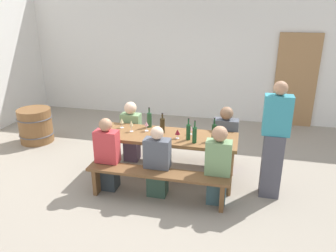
# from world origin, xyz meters

# --- Properties ---
(ground_plane) EXTENTS (24.00, 24.00, 0.00)m
(ground_plane) POSITION_xyz_m (0.00, 0.00, 0.00)
(ground_plane) COLOR gray
(back_wall) EXTENTS (14.00, 0.20, 3.20)m
(back_wall) POSITION_xyz_m (0.00, 3.26, 1.60)
(back_wall) COLOR silver
(back_wall) RESTS_ON ground
(wooden_door) EXTENTS (0.90, 0.06, 2.10)m
(wooden_door) POSITION_xyz_m (2.21, 3.12, 1.05)
(wooden_door) COLOR #9E7247
(wooden_door) RESTS_ON ground
(tasting_table) EXTENTS (2.15, 0.73, 0.75)m
(tasting_table) POSITION_xyz_m (0.00, 0.00, 0.67)
(tasting_table) COLOR brown
(tasting_table) RESTS_ON ground
(bench_near) EXTENTS (2.05, 0.30, 0.45)m
(bench_near) POSITION_xyz_m (0.00, -0.66, 0.36)
(bench_near) COLOR brown
(bench_near) RESTS_ON ground
(bench_far) EXTENTS (2.05, 0.30, 0.45)m
(bench_far) POSITION_xyz_m (0.00, 0.66, 0.36)
(bench_far) COLOR brown
(bench_far) RESTS_ON ground
(wine_bottle_0) EXTENTS (0.08, 0.08, 0.33)m
(wine_bottle_0) POSITION_xyz_m (-0.11, 0.07, 0.88)
(wine_bottle_0) COLOR #332814
(wine_bottle_0) RESTS_ON tasting_table
(wine_bottle_1) EXTENTS (0.06, 0.06, 0.34)m
(wine_bottle_1) POSITION_xyz_m (0.34, -0.11, 0.88)
(wine_bottle_1) COLOR #194723
(wine_bottle_1) RESTS_ON tasting_table
(wine_bottle_2) EXTENTS (0.07, 0.07, 0.35)m
(wine_bottle_2) POSITION_xyz_m (0.45, -0.21, 0.88)
(wine_bottle_2) COLOR #194723
(wine_bottle_2) RESTS_ON tasting_table
(wine_bottle_3) EXTENTS (0.07, 0.07, 0.35)m
(wine_bottle_3) POSITION_xyz_m (0.71, -0.04, 0.88)
(wine_bottle_3) COLOR #143319
(wine_bottle_3) RESTS_ON tasting_table
(wine_bottle_4) EXTENTS (0.08, 0.08, 0.34)m
(wine_bottle_4) POSITION_xyz_m (-0.38, 0.28, 0.88)
(wine_bottle_4) COLOR #234C2D
(wine_bottle_4) RESTS_ON tasting_table
(wine_glass_0) EXTENTS (0.07, 0.07, 0.16)m
(wine_glass_0) POSITION_xyz_m (-0.38, 0.09, 0.87)
(wine_glass_0) COLOR silver
(wine_glass_0) RESTS_ON tasting_table
(wine_glass_1) EXTENTS (0.06, 0.06, 0.16)m
(wine_glass_1) POSITION_xyz_m (-0.81, 0.14, 0.87)
(wine_glass_1) COLOR silver
(wine_glass_1) RESTS_ON tasting_table
(wine_glass_2) EXTENTS (0.07, 0.07, 0.18)m
(wine_glass_2) POSITION_xyz_m (-0.60, 0.02, 0.88)
(wine_glass_2) COLOR silver
(wine_glass_2) RESTS_ON tasting_table
(wine_glass_3) EXTENTS (0.08, 0.08, 0.15)m
(wine_glass_3) POSITION_xyz_m (0.17, -0.10, 0.85)
(wine_glass_3) COLOR silver
(wine_glass_3) RESTS_ON tasting_table
(wine_glass_4) EXTENTS (0.07, 0.07, 0.15)m
(wine_glass_4) POSITION_xyz_m (0.33, 0.11, 0.85)
(wine_glass_4) COLOR silver
(wine_glass_4) RESTS_ON tasting_table
(seated_guest_near_0) EXTENTS (0.35, 0.24, 1.13)m
(seated_guest_near_0) POSITION_xyz_m (-0.80, -0.51, 0.54)
(seated_guest_near_0) COLOR #283035
(seated_guest_near_0) RESTS_ON ground
(seated_guest_near_1) EXTENTS (0.37, 0.24, 1.07)m
(seated_guest_near_1) POSITION_xyz_m (-0.04, -0.51, 0.50)
(seated_guest_near_1) COLOR #2E483A
(seated_guest_near_1) RESTS_ON ground
(seated_guest_near_2) EXTENTS (0.35, 0.24, 1.15)m
(seated_guest_near_2) POSITION_xyz_m (0.83, -0.51, 0.56)
(seated_guest_near_2) COLOR #38565C
(seated_guest_near_2) RESTS_ON ground
(seated_guest_far_0) EXTENTS (0.34, 0.24, 1.09)m
(seated_guest_far_0) POSITION_xyz_m (-0.79, 0.51, 0.53)
(seated_guest_far_0) COLOR #513C50
(seated_guest_far_0) RESTS_ON ground
(seated_guest_far_1) EXTENTS (0.41, 0.24, 1.12)m
(seated_guest_far_1) POSITION_xyz_m (0.85, 0.51, 0.53)
(seated_guest_far_1) COLOR #4B2C6C
(seated_guest_far_1) RESTS_ON ground
(standing_host) EXTENTS (0.37, 0.24, 1.72)m
(standing_host) POSITION_xyz_m (1.57, -0.14, 0.83)
(standing_host) COLOR #4A4954
(standing_host) RESTS_ON ground
(wine_barrel) EXTENTS (0.69, 0.69, 0.69)m
(wine_barrel) POSITION_xyz_m (-2.98, 0.86, 0.35)
(wine_barrel) COLOR brown
(wine_barrel) RESTS_ON ground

